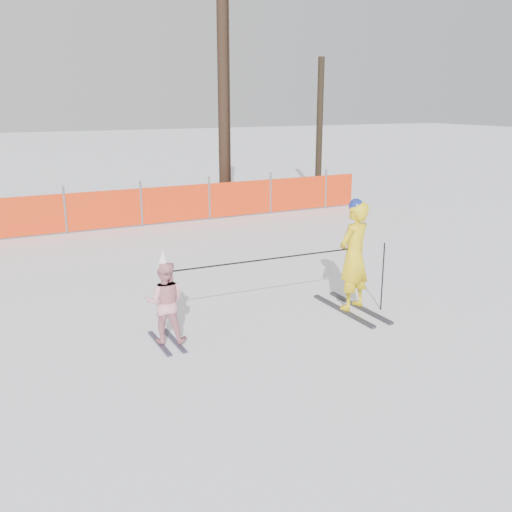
{
  "coord_description": "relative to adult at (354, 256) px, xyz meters",
  "views": [
    {
      "loc": [
        -3.89,
        -7.14,
        3.35
      ],
      "look_at": [
        0.0,
        0.5,
        1.0
      ],
      "focal_mm": 40.0,
      "sensor_mm": 36.0,
      "label": 1
    }
  ],
  "objects": [
    {
      "name": "tree_trunks",
      "position": [
        2.6,
        9.48,
        2.29
      ],
      "size": [
        4.62,
        1.67,
        6.82
      ],
      "color": "black",
      "rests_on": "ground"
    },
    {
      "name": "ground",
      "position": [
        -1.53,
        -0.02,
        -0.93
      ],
      "size": [
        120.0,
        120.0,
        0.0
      ],
      "primitive_type": "plane",
      "color": "white",
      "rests_on": "ground"
    },
    {
      "name": "safety_fence",
      "position": [
        -2.79,
        7.91,
        -0.37
      ],
      "size": [
        17.03,
        0.06,
        1.25
      ],
      "color": "#595960",
      "rests_on": "ground"
    },
    {
      "name": "ski_poles",
      "position": [
        -1.0,
        -0.01,
        -0.01
      ],
      "size": [
        3.48,
        0.34,
        1.14
      ],
      "color": "black",
      "rests_on": "ground"
    },
    {
      "name": "child",
      "position": [
        -3.14,
        0.12,
        -0.3
      ],
      "size": [
        0.71,
        0.91,
        1.37
      ],
      "color": "black",
      "rests_on": "ground"
    },
    {
      "name": "adult",
      "position": [
        0.0,
        0.0,
        0.0
      ],
      "size": [
        0.75,
        1.62,
        1.86
      ],
      "color": "black",
      "rests_on": "ground"
    }
  ]
}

